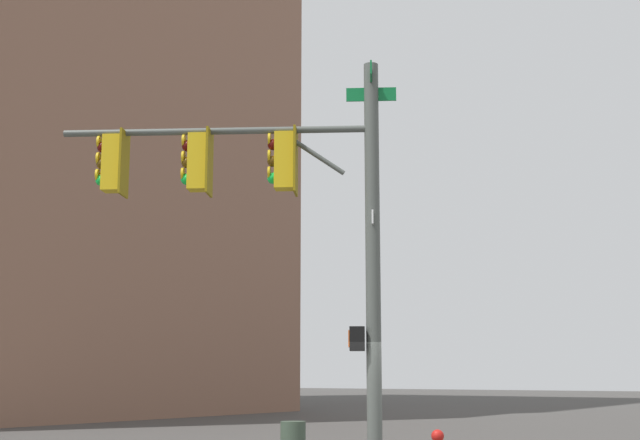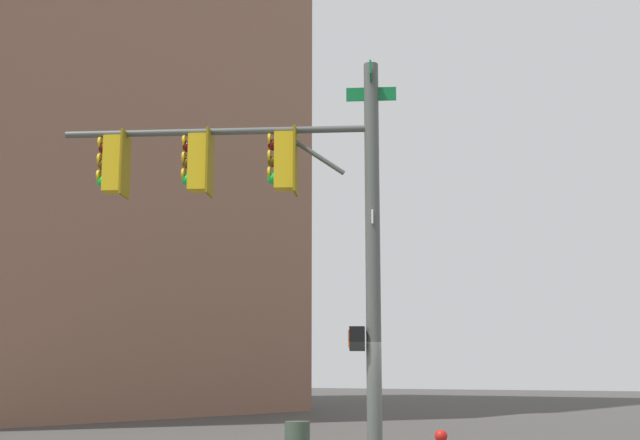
# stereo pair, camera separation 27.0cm
# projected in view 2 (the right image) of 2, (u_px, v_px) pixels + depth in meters

# --- Properties ---
(signal_pole_assembly) EXTENTS (3.35, 5.10, 7.36)m
(signal_pole_assembly) POSITION_uv_depth(u_px,v_px,m) (280.00, 210.00, 15.10)
(signal_pole_assembly) COLOR #4C514C
(signal_pole_assembly) RESTS_ON ground_plane
(building_brick_nearside) EXTENTS (23.90, 17.80, 39.66)m
(building_brick_nearside) POSITION_uv_depth(u_px,v_px,m) (50.00, 40.00, 47.38)
(building_brick_nearside) COLOR #845B47
(building_brick_nearside) RESTS_ON ground_plane
(building_brick_midblock) EXTENTS (18.37, 14.66, 36.78)m
(building_brick_midblock) POSITION_uv_depth(u_px,v_px,m) (80.00, 108.00, 54.67)
(building_brick_midblock) COLOR brown
(building_brick_midblock) RESTS_ON ground_plane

